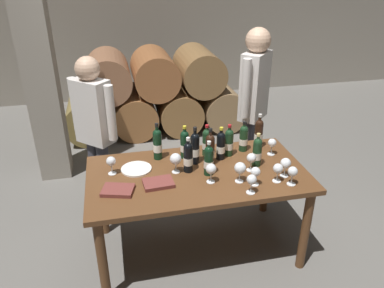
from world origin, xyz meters
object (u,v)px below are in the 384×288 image
Objects in this scene: wine_bottle_4 at (257,152)px; tasting_notebook at (118,190)px; taster_seated_left at (95,126)px; wine_glass_7 at (211,169)px; wine_bottle_5 at (188,157)px; wine_glass_6 at (278,169)px; wine_glass_8 at (293,172)px; wine_glass_9 at (176,159)px; wine_bottle_9 at (207,142)px; wine_glass_4 at (240,168)px; wine_bottle_2 at (209,160)px; wine_bottle_8 at (221,145)px; wine_bottle_6 at (244,138)px; serving_plate at (136,169)px; wine_bottle_1 at (229,142)px; wine_glass_5 at (111,162)px; wine_bottle_3 at (195,148)px; wine_glass_2 at (252,180)px; wine_bottle_7 at (259,133)px; wine_bottle_11 at (157,144)px; wine_bottle_0 at (185,144)px; wine_glass_3 at (255,173)px; sommelier_presenting at (254,99)px; wine_bottle_10 at (210,149)px; leather_ledger at (158,183)px; dining_table at (197,182)px; wine_glass_1 at (272,143)px; wine_glass_10 at (286,164)px.

wine_bottle_4 is 1.28× the size of tasting_notebook.
wine_glass_7 is at bearing -46.43° from taster_seated_left.
wine_bottle_5 reaches higher than wine_glass_6.
wine_glass_8 is 1.75m from taster_seated_left.
wine_glass_9 is at bearing 177.21° from wine_bottle_4.
wine_glass_9 is at bearing 157.44° from wine_glass_6.
wine_bottle_9 is 0.49m from wine_glass_4.
tasting_notebook is 0.89m from taster_seated_left.
wine_bottle_8 is (0.16, 0.22, 0.00)m from wine_bottle_2.
wine_bottle_6 reaches higher than wine_glass_7.
wine_bottle_8 is 0.71m from serving_plate.
wine_bottle_1 reaches higher than wine_glass_5.
serving_plate is at bearing 77.78° from tasting_notebook.
wine_bottle_4 is at bearing -29.45° from taster_seated_left.
wine_bottle_3 is 2.15× the size of wine_glass_8.
wine_glass_9 is at bearing 139.61° from wine_glass_2.
taster_seated_left reaches higher than wine_bottle_7.
wine_bottle_11 reaches higher than wine_glass_4.
wine_bottle_3 reaches higher than wine_bottle_5.
wine_bottle_0 is 1.94× the size of wine_glass_8.
wine_bottle_6 is 0.33m from wine_bottle_9.
wine_glass_3 is at bearing -37.16° from wine_bottle_2.
sommelier_presenting reaches higher than serving_plate.
wine_bottle_11 reaches higher than wine_bottle_6.
wine_bottle_0 is 0.90× the size of wine_bottle_10.
taster_seated_left reaches higher than wine_bottle_11.
wine_bottle_8 is 0.42m from wine_glass_9.
wine_bottle_10 is 0.27m from wine_glass_7.
wine_bottle_4 is at bearing -25.58° from wine_bottle_0.
leather_ledger is (0.33, -0.23, -0.09)m from wine_glass_5.
wine_glass_6 is 0.49m from wine_glass_7.
dining_table is 0.72m from wine_glass_1.
wine_bottle_1 is 0.16× the size of sommelier_presenting.
wine_bottle_1 is at bearing 37.58° from tasting_notebook.
wine_glass_10 is at bearing 90.19° from wine_glass_8.
wine_glass_7 is 0.57m from wine_glass_10.
wine_bottle_6 is at bearing 27.30° from wine_bottle_10.
wine_glass_7 is (-0.42, -0.17, -0.01)m from wine_bottle_4.
wine_bottle_8 is 1.76× the size of wine_glass_4.
serving_plate is at bearing -142.32° from wine_bottle_11.
wine_bottle_2 reaches higher than leather_ledger.
wine_glass_7 is at bearing -41.15° from wine_glass_9.
wine_glass_8 is at bearing -89.81° from wine_glass_10.
leather_ledger is 0.92× the size of serving_plate.
wine_bottle_0 is at bearing 62.51° from wine_glass_9.
wine_glass_2 is (-0.02, -0.58, -0.02)m from wine_bottle_1.
dining_table is 0.37m from wine_bottle_8.
wine_glass_4 is (0.34, -0.23, -0.01)m from wine_bottle_5.
wine_glass_8 is at bearing -65.67° from wine_bottle_4.
wine_bottle_1 is at bearing -159.43° from wine_bottle_6.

